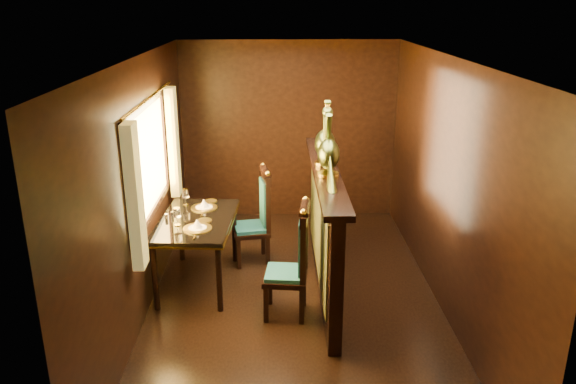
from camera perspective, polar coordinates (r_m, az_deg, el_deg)
name	(u,v)px	position (r m, az deg, el deg)	size (l,w,h in m)	color
ground	(295,300)	(6.04, 0.67, -10.89)	(5.00, 5.00, 0.00)	black
room_shell	(286,155)	(5.44, -0.17, 3.79)	(3.04, 5.04, 2.52)	black
partition	(324,226)	(6.01, 3.66, -3.50)	(0.26, 2.70, 1.36)	black
dining_table	(196,225)	(6.16, -9.30, -3.31)	(0.87, 1.35, 0.97)	black
chair_left	(297,258)	(5.50, 0.89, -6.68)	(0.47, 0.49, 1.20)	black
chair_right	(260,213)	(6.64, -2.89, -2.15)	(0.50, 0.51, 1.18)	black
peacock_left	(329,141)	(5.44, 4.17, 5.19)	(0.22, 0.60, 0.71)	#194D2A
peacock_right	(325,132)	(5.83, 3.81, 6.15)	(0.22, 0.60, 0.71)	#194D2A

